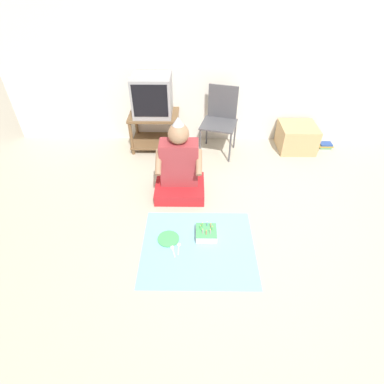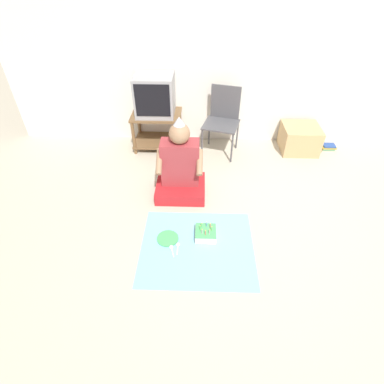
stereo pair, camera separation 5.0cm
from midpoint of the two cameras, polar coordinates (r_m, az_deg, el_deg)
The scene contains 13 objects.
ground_plane at distance 2.99m, azimuth 12.42°, elevation -9.75°, with size 16.00×16.00×0.00m, color #BCB29E.
wall_back at distance 4.16m, azimuth 10.08°, elevation 25.74°, with size 6.40×0.06×2.55m.
tv_stand at distance 4.24m, azimuth -7.41°, elevation 12.07°, with size 0.66×0.48×0.50m.
tv at distance 4.06m, azimuth -7.95°, elevation 17.76°, with size 0.49×0.45×0.50m.
folding_chair at distance 4.07m, azimuth 5.08°, elevation 14.18°, with size 0.53×0.52×0.87m.
cardboard_box_stack at distance 4.45m, azimuth 18.99°, elevation 9.83°, with size 0.49×0.47×0.35m.
book_pile at distance 4.65m, azimuth 23.63°, elevation 8.04°, with size 0.20×0.15×0.09m.
person_seated at distance 3.31m, azimuth -2.84°, elevation 4.32°, with size 0.55×0.47×0.93m.
party_cloth at distance 2.90m, azimuth 0.68°, elevation -10.42°, with size 1.07×0.94×0.01m.
birthday_cake at distance 2.95m, azimuth 2.25°, elevation -7.86°, with size 0.20×0.20×0.15m.
paper_plate at distance 2.96m, azimuth -5.01°, elevation -8.86°, with size 0.21×0.21×0.01m.
plastic_spoon_near at distance 2.90m, azimuth -3.04°, elevation -10.24°, with size 0.04×0.15×0.01m.
plastic_spoon_far at distance 2.88m, azimuth -4.24°, elevation -10.71°, with size 0.06×0.14×0.01m.
Camera 1 is at (-0.64, -1.91, 2.21)m, focal length 28.00 mm.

